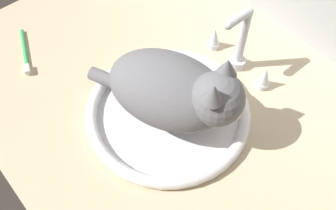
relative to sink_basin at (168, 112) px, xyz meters
The scene contains 5 objects.
countertop 4.12cm from the sink_basin, 71.89° to the left, with size 117.43×77.84×3.00cm, color #CCB793.
sink_basin is the anchor object (origin of this frame).
faucet 22.98cm from the sink_basin, 90.00° to the left, with size 20.11×9.22×19.02cm.
cat 9.45cm from the sink_basin, 23.24° to the left, with size 35.34×26.81×18.56cm.
toothbrush 41.18cm from the sink_basin, 157.32° to the right, with size 15.05×7.10×1.70cm.
Camera 1 is at (36.23, -34.68, 78.64)cm, focal length 41.72 mm.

